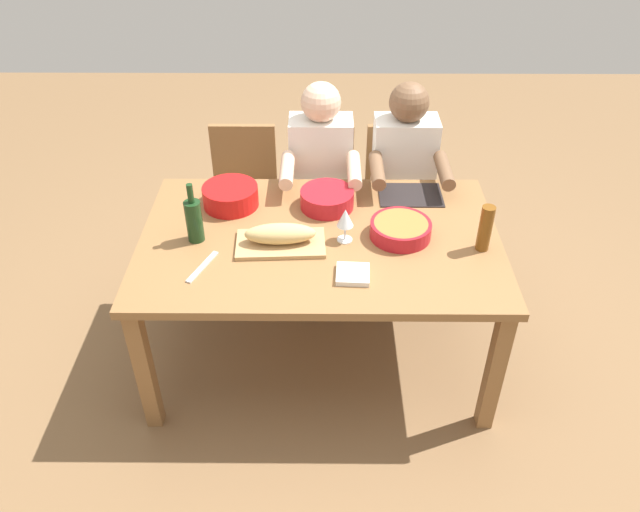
{
  "coord_description": "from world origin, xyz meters",
  "views": [
    {
      "loc": [
        -0.02,
        2.37,
        2.41
      ],
      "look_at": [
        0.0,
        0.0,
        0.63
      ],
      "focal_mm": 35.31,
      "sensor_mm": 36.0,
      "label": 1
    }
  ],
  "objects_px": {
    "chair_near_right": "(244,190)",
    "wine_bottle": "(194,220)",
    "serving_bowl_greens": "(230,195)",
    "beer_bottle": "(485,228)",
    "chair_near_center": "(321,190)",
    "diner_near_left": "(404,174)",
    "dining_table": "(320,251)",
    "serving_bowl_fruit": "(401,229)",
    "serving_bowl_pasta": "(327,198)",
    "diner_near_center": "(321,173)",
    "bread_loaf": "(280,234)",
    "wine_glass": "(345,219)",
    "napkin_stack": "(353,274)",
    "cutting_board": "(281,244)",
    "chair_near_left": "(398,190)"
  },
  "relations": [
    {
      "from": "diner_near_center",
      "to": "serving_bowl_pasta",
      "type": "height_order",
      "value": "diner_near_center"
    },
    {
      "from": "diner_near_center",
      "to": "chair_near_right",
      "type": "xyz_separation_m",
      "value": [
        0.46,
        -0.18,
        -0.21
      ]
    },
    {
      "from": "serving_bowl_greens",
      "to": "beer_bottle",
      "type": "relative_size",
      "value": 1.24
    },
    {
      "from": "chair_near_center",
      "to": "cutting_board",
      "type": "height_order",
      "value": "chair_near_center"
    },
    {
      "from": "chair_near_left",
      "to": "cutting_board",
      "type": "height_order",
      "value": "chair_near_left"
    },
    {
      "from": "serving_bowl_pasta",
      "to": "beer_bottle",
      "type": "bearing_deg",
      "value": 153.64
    },
    {
      "from": "wine_glass",
      "to": "diner_near_left",
      "type": "bearing_deg",
      "value": -116.44
    },
    {
      "from": "diner_near_left",
      "to": "cutting_board",
      "type": "relative_size",
      "value": 3.0
    },
    {
      "from": "serving_bowl_pasta",
      "to": "wine_bottle",
      "type": "bearing_deg",
      "value": 25.28
    },
    {
      "from": "wine_bottle",
      "to": "chair_near_center",
      "type": "bearing_deg",
      "value": -122.94
    },
    {
      "from": "diner_near_left",
      "to": "napkin_stack",
      "type": "xyz_separation_m",
      "value": [
        0.32,
        0.96,
        0.05
      ]
    },
    {
      "from": "diner_near_left",
      "to": "wine_glass",
      "type": "distance_m",
      "value": 0.79
    },
    {
      "from": "beer_bottle",
      "to": "wine_glass",
      "type": "relative_size",
      "value": 1.33
    },
    {
      "from": "diner_near_center",
      "to": "wine_bottle",
      "type": "xyz_separation_m",
      "value": [
        0.57,
        0.69,
        0.15
      ]
    },
    {
      "from": "diner_near_center",
      "to": "cutting_board",
      "type": "xyz_separation_m",
      "value": [
        0.18,
        0.73,
        0.05
      ]
    },
    {
      "from": "diner_near_left",
      "to": "bread_loaf",
      "type": "relative_size",
      "value": 3.75
    },
    {
      "from": "beer_bottle",
      "to": "dining_table",
      "type": "bearing_deg",
      "value": -6.74
    },
    {
      "from": "chair_near_right",
      "to": "wine_bottle",
      "type": "relative_size",
      "value": 2.93
    },
    {
      "from": "serving_bowl_fruit",
      "to": "wine_bottle",
      "type": "distance_m",
      "value": 0.94
    },
    {
      "from": "bread_loaf",
      "to": "wine_bottle",
      "type": "relative_size",
      "value": 1.1
    },
    {
      "from": "serving_bowl_pasta",
      "to": "wine_glass",
      "type": "height_order",
      "value": "wine_glass"
    },
    {
      "from": "diner_near_center",
      "to": "serving_bowl_greens",
      "type": "relative_size",
      "value": 4.4
    },
    {
      "from": "cutting_board",
      "to": "chair_near_center",
      "type": "bearing_deg",
      "value": -100.93
    },
    {
      "from": "dining_table",
      "to": "bread_loaf",
      "type": "height_order",
      "value": "bread_loaf"
    },
    {
      "from": "serving_bowl_pasta",
      "to": "diner_near_left",
      "type": "bearing_deg",
      "value": -136.21
    },
    {
      "from": "serving_bowl_greens",
      "to": "napkin_stack",
      "type": "relative_size",
      "value": 1.95
    },
    {
      "from": "serving_bowl_greens",
      "to": "wine_bottle",
      "type": "distance_m",
      "value": 0.32
    },
    {
      "from": "chair_near_center",
      "to": "beer_bottle",
      "type": "bearing_deg",
      "value": 127.9
    },
    {
      "from": "dining_table",
      "to": "cutting_board",
      "type": "relative_size",
      "value": 4.15
    },
    {
      "from": "wine_glass",
      "to": "diner_near_center",
      "type": "bearing_deg",
      "value": -80.7
    },
    {
      "from": "wine_bottle",
      "to": "napkin_stack",
      "type": "xyz_separation_m",
      "value": [
        -0.71,
        0.27,
        -0.1
      ]
    },
    {
      "from": "chair_near_center",
      "to": "napkin_stack",
      "type": "bearing_deg",
      "value": 97.06
    },
    {
      "from": "serving_bowl_greens",
      "to": "chair_near_center",
      "type": "bearing_deg",
      "value": -127.44
    },
    {
      "from": "cutting_board",
      "to": "bread_loaf",
      "type": "xyz_separation_m",
      "value": [
        0.0,
        0.0,
        0.06
      ]
    },
    {
      "from": "chair_near_right",
      "to": "serving_bowl_fruit",
      "type": "distance_m",
      "value": 1.22
    },
    {
      "from": "cutting_board",
      "to": "serving_bowl_pasta",
      "type": "bearing_deg",
      "value": -122.61
    },
    {
      "from": "diner_near_center",
      "to": "chair_near_right",
      "type": "height_order",
      "value": "diner_near_center"
    },
    {
      "from": "chair_near_center",
      "to": "diner_near_left",
      "type": "xyz_separation_m",
      "value": [
        -0.46,
        0.18,
        0.21
      ]
    },
    {
      "from": "chair_near_right",
      "to": "wine_glass",
      "type": "relative_size",
      "value": 5.12
    },
    {
      "from": "serving_bowl_fruit",
      "to": "serving_bowl_pasta",
      "type": "relative_size",
      "value": 1.07
    },
    {
      "from": "dining_table",
      "to": "serving_bowl_fruit",
      "type": "xyz_separation_m",
      "value": [
        -0.37,
        -0.01,
        0.12
      ]
    },
    {
      "from": "serving_bowl_greens",
      "to": "napkin_stack",
      "type": "bearing_deg",
      "value": 136.05
    },
    {
      "from": "serving_bowl_greens",
      "to": "beer_bottle",
      "type": "bearing_deg",
      "value": 163.0
    },
    {
      "from": "chair_near_left",
      "to": "serving_bowl_greens",
      "type": "xyz_separation_m",
      "value": [
        0.9,
        0.58,
        0.32
      ]
    },
    {
      "from": "diner_near_left",
      "to": "beer_bottle",
      "type": "bearing_deg",
      "value": 109.84
    },
    {
      "from": "serving_bowl_fruit",
      "to": "beer_bottle",
      "type": "relative_size",
      "value": 1.28
    },
    {
      "from": "chair_near_right",
      "to": "serving_bowl_pasta",
      "type": "height_order",
      "value": "chair_near_right"
    },
    {
      "from": "serving_bowl_pasta",
      "to": "wine_bottle",
      "type": "distance_m",
      "value": 0.66
    },
    {
      "from": "diner_near_center",
      "to": "bread_loaf",
      "type": "distance_m",
      "value": 0.76
    },
    {
      "from": "diner_near_left",
      "to": "serving_bowl_fruit",
      "type": "xyz_separation_m",
      "value": [
        0.09,
        0.66,
        0.09
      ]
    }
  ]
}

